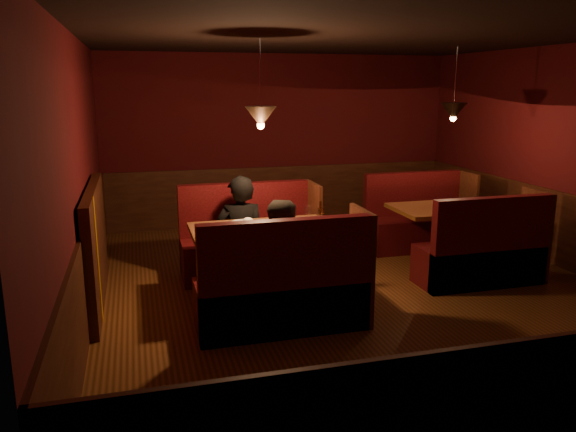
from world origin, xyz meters
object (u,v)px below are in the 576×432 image
object	(u,v)px
second_table	(446,222)
second_bench_far	(417,224)
main_bench_far	(250,246)
second_bench_near	(484,256)
main_bench_near	(286,295)
diner_a	(240,216)
diner_b	(286,243)
main_table	(264,244)

from	to	relation	value
second_table	second_bench_far	xyz separation A→B (m)	(0.03, 0.85, -0.24)
main_bench_far	second_bench_near	size ratio (longest dim) A/B	1.10
main_bench_far	main_bench_near	xyz separation A→B (m)	(0.00, -1.77, 0.00)
main_bench_near	diner_a	distance (m)	1.56
second_bench_far	diner_a	distance (m)	3.00
diner_b	diner_a	bearing A→B (deg)	105.05
second_bench_far	second_bench_near	size ratio (longest dim) A/B	1.00
main_bench_near	second_bench_near	bearing A→B (deg)	13.54
main_table	diner_b	size ratio (longest dim) A/B	0.98
main_table	diner_b	distance (m)	0.59
main_bench_near	second_bench_far	distance (m)	3.54
main_table	diner_a	world-z (taller)	diner_a
main_bench_far	second_bench_far	distance (m)	2.73
diner_a	diner_b	bearing A→B (deg)	109.72
main_bench_far	main_bench_near	size ratio (longest dim) A/B	1.00
second_bench_near	diner_b	distance (m)	2.63
diner_a	diner_b	size ratio (longest dim) A/B	1.06
second_bench_far	second_bench_near	world-z (taller)	same
second_table	diner_a	world-z (taller)	diner_a
main_table	second_bench_far	distance (m)	3.06
main_bench_far	second_table	world-z (taller)	main_bench_far
main_table	main_bench_near	xyz separation A→B (m)	(0.02, -0.89, -0.27)
diner_a	main_bench_near	bearing A→B (deg)	103.62
main_bench_far	main_table	bearing A→B (deg)	-91.15
main_table	main_bench_near	distance (m)	0.93
main_bench_near	diner_b	xyz separation A→B (m)	(0.09, 0.33, 0.43)
main_bench_near	second_bench_near	xyz separation A→B (m)	(2.67, 0.64, -0.02)
main_table	second_bench_far	bearing A→B (deg)	28.34
second_table	main_bench_far	bearing A→B (deg)	173.90
main_table	main_bench_near	size ratio (longest dim) A/B	0.91
second_bench_far	second_bench_near	bearing A→B (deg)	-90.00
diner_b	main_bench_near	bearing A→B (deg)	-102.82
main_bench_far	second_bench_near	xyz separation A→B (m)	(2.67, -1.13, -0.02)
second_bench_near	diner_a	bearing A→B (deg)	163.51
second_bench_far	diner_b	distance (m)	3.30
main_bench_near	diner_a	xyz separation A→B (m)	(-0.16, 1.48, 0.47)
second_bench_near	diner_b	size ratio (longest dim) A/B	0.98
main_bench_near	main_bench_far	bearing A→B (deg)	90.00
main_bench_far	second_bench_near	bearing A→B (deg)	-22.91
main_table	diner_b	xyz separation A→B (m)	(0.11, -0.56, 0.15)
main_bench_near	second_bench_far	xyz separation A→B (m)	(2.67, 2.33, -0.02)
main_table	second_bench_near	world-z (taller)	second_bench_near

